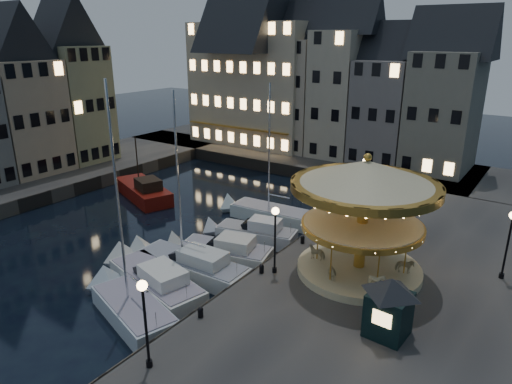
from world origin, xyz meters
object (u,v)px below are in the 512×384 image
Objects in this scene: red_fishing_boat at (144,191)px; bollard_c at (303,239)px; motorboat_a at (129,307)px; motorboat_c at (187,264)px; bollard_a at (200,312)px; motorboat_d at (220,252)px; streetlamp_b at (275,231)px; streetlamp_c at (364,175)px; motorboat_f at (271,214)px; bollard_b at (262,268)px; streetlamp_d at (509,236)px; bollard_d at (337,214)px; carousel at (365,196)px; ticket_kiosk at (390,297)px; motorboat_e at (251,233)px; motorboat_b at (153,280)px; streetlamp_a at (145,312)px.

bollard_c is at bearing -7.67° from red_fishing_boat.
motorboat_a is 1.02× the size of motorboat_c.
motorboat_a is (-4.63, -0.72, -1.06)m from bollard_a.
bollard_a is 0.08× the size of motorboat_d.
streetlamp_b is 1.00× the size of streetlamp_c.
motorboat_f is (-0.49, 10.74, -0.15)m from motorboat_c.
streetlamp_b reaches higher than bollard_b.
motorboat_a reaches higher than streetlamp_d.
red_fishing_boat is (-18.57, -3.00, -0.90)m from bollard_d.
motorboat_c reaches higher than streetlamp_c.
motorboat_a is 14.53m from carousel.
motorboat_c is 13.72m from ticket_kiosk.
streetlamp_d is 17.04m from motorboat_e.
motorboat_b is at bearing -123.58° from bollard_c.
streetlamp_c reaches higher than motorboat_e.
bollard_a is 0.07× the size of red_fishing_boat.
bollard_a is (-11.90, -13.00, -2.41)m from streetlamp_d.
bollard_c is 1.00× the size of bollard_d.
motorboat_f reaches higher than bollard_a.
motorboat_c reaches higher than streetlamp_b.
streetlamp_d is at bearing -0.00° from red_fishing_boat.
bollard_d is at bearing 46.55° from motorboat_e.
streetlamp_a is 1.00× the size of streetlamp_b.
bollard_c is 10.26m from motorboat_b.
streetlamp_c is at bearing 90.00° from streetlamp_a.
motorboat_d is at bearing 166.38° from streetlamp_b.
streetlamp_d is (11.30, -6.50, 0.00)m from streetlamp_c.
motorboat_c is at bearing -87.40° from motorboat_f.
motorboat_c is at bearing -170.73° from bollard_b.
bollard_a is at bearing 98.53° from streetlamp_a.
ticket_kiosk is (12.89, -7.07, 2.68)m from motorboat_e.
streetlamp_c is 0.35× the size of motorboat_f.
bollard_d is 0.08× the size of motorboat_e.
bollard_d is 0.05× the size of motorboat_f.
bollard_d is at bearing 6.10° from motorboat_f.
streetlamp_c is at bearing 116.09° from ticket_kiosk.
bollard_c is 0.08× the size of motorboat_d.
streetlamp_a is at bearing -71.89° from motorboat_f.
bollard_a is 9.27m from ticket_kiosk.
bollard_d is (0.00, 16.00, 0.00)m from bollard_a.
ticket_kiosk is (13.45, -0.66, 2.64)m from motorboat_c.
streetlamp_a is 12.88m from motorboat_d.
streetlamp_b is 6.50m from bollard_a.
motorboat_c is at bearing -114.82° from bollard_d.
streetlamp_d is at bearing 47.53° from bollard_a.
streetlamp_c is at bearing 68.50° from motorboat_c.
streetlamp_c is 0.59× the size of motorboat_e.
ticket_kiosk is at bearing -112.32° from streetlamp_d.
carousel is (-7.13, -4.15, 2.13)m from streetlamp_d.
streetlamp_c is 4.29m from bollard_d.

